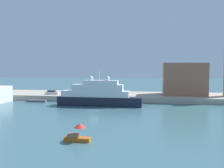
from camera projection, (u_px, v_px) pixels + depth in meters
name	position (u px, v px, depth m)	size (l,w,h in m)	color
ground	(94.00, 111.00, 66.60)	(400.00, 400.00, 0.00)	#3D6670
quay_dock	(110.00, 96.00, 92.27)	(110.00, 20.21, 1.80)	#ADA38E
large_yacht	(98.00, 96.00, 74.92)	(24.78, 3.78, 11.20)	black
small_motorboat	(78.00, 134.00, 39.25)	(3.99, 1.85, 2.81)	#C66019
work_barge	(37.00, 101.00, 83.44)	(6.43, 1.55, 0.69)	#595966
harbor_building	(184.00, 79.00, 88.39)	(14.28, 10.90, 11.04)	#9E664C
parked_car	(52.00, 93.00, 90.04)	(4.60, 1.67, 1.43)	silver
person_figure	(65.00, 92.00, 88.75)	(0.36, 0.36, 1.79)	#334C8C
mooring_bollard	(102.00, 95.00, 83.91)	(0.49, 0.49, 0.73)	black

